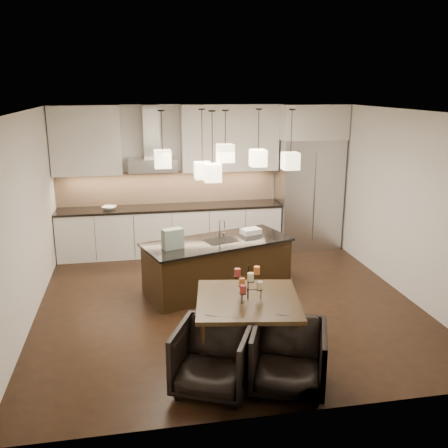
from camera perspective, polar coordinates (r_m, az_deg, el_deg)
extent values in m
cube|color=black|center=(7.62, 0.28, -8.83)|extent=(5.50, 5.50, 0.02)
cube|color=white|center=(6.95, 0.31, 12.86)|extent=(5.50, 5.50, 0.02)
cube|color=silver|center=(9.82, -2.74, 5.34)|extent=(5.50, 0.02, 2.80)
cube|color=silver|center=(4.60, 6.79, -6.72)|extent=(5.50, 0.02, 2.80)
cube|color=silver|center=(7.19, -21.87, 0.42)|extent=(0.02, 5.50, 2.80)
cube|color=silver|center=(8.13, 19.80, 2.28)|extent=(0.02, 5.50, 2.80)
cube|color=#B7B7BA|center=(10.02, 9.59, 3.46)|extent=(1.20, 0.72, 2.15)
cube|color=silver|center=(9.83, 9.96, 11.46)|extent=(1.26, 0.72, 0.65)
cube|color=silver|center=(9.66, -6.07, -0.76)|extent=(4.21, 0.62, 0.88)
cube|color=black|center=(9.54, -6.15, 1.90)|extent=(4.21, 0.66, 0.04)
cube|color=tan|center=(9.76, -6.35, 4.21)|extent=(4.21, 0.02, 0.63)
cube|color=silver|center=(9.47, -15.51, 9.16)|extent=(1.25, 0.35, 1.25)
cube|color=silver|center=(9.62, 0.67, 9.81)|extent=(1.85, 0.35, 1.25)
cube|color=#B7B7BA|center=(9.41, -8.15, 6.74)|extent=(0.90, 0.52, 0.24)
cube|color=#B7B7BA|center=(9.45, -8.32, 10.43)|extent=(0.30, 0.28, 0.96)
imported|color=silver|center=(9.47, -12.99, 1.80)|extent=(0.32, 0.32, 0.06)
cube|color=black|center=(7.88, -0.76, -4.87)|extent=(2.37, 1.52, 0.78)
cube|color=black|center=(7.75, -0.77, -2.06)|extent=(2.46, 1.61, 0.04)
cube|color=#1F4B34|center=(7.38, -5.89, -1.68)|extent=(0.33, 0.24, 0.30)
cube|color=silver|center=(8.10, 3.08, -0.83)|extent=(0.35, 0.29, 0.09)
cylinder|color=beige|center=(5.88, 4.09, -7.00)|extent=(0.08, 0.08, 0.10)
cylinder|color=orange|center=(5.97, 2.06, -6.60)|extent=(0.08, 0.08, 0.10)
cylinder|color=#9E312E|center=(5.76, 2.18, -7.46)|extent=(0.08, 0.08, 0.10)
cylinder|color=orange|center=(5.90, 3.76, -5.31)|extent=(0.08, 0.08, 0.10)
cylinder|color=#9E312E|center=(5.82, 1.55, -5.57)|extent=(0.08, 0.08, 0.10)
cylinder|color=beige|center=(5.69, 3.07, -6.07)|extent=(0.08, 0.08, 0.10)
imported|color=black|center=(5.45, -1.28, -15.08)|extent=(1.03, 1.04, 0.72)
imported|color=black|center=(5.50, 7.39, -14.90)|extent=(1.00, 1.01, 0.72)
cube|color=beige|center=(7.47, -7.02, 7.39)|extent=(0.24, 0.24, 0.26)
cube|color=beige|center=(7.85, -2.49, 6.14)|extent=(0.24, 0.24, 0.26)
cube|color=beige|center=(7.45, 0.15, 8.10)|extent=(0.24, 0.24, 0.26)
cube|color=beige|center=(7.88, 3.92, 7.54)|extent=(0.24, 0.24, 0.26)
cube|color=beige|center=(7.81, 7.60, 7.15)|extent=(0.24, 0.24, 0.26)
cube|color=beige|center=(7.32, -1.34, 5.88)|extent=(0.24, 0.24, 0.26)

